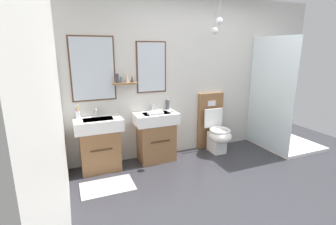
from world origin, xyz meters
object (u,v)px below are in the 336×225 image
toothbrush_cup (78,114)px  soap_dispenser (168,104)px  toilet (215,130)px  vanity_sink_right (156,135)px  folded_hand_towel (156,113)px  vanity_sink_left (99,143)px  shower_tray (280,126)px

toothbrush_cup → soap_dispenser: size_ratio=1.09×
soap_dispenser → toilet: bearing=-11.8°
vanity_sink_right → folded_hand_towel: folded_hand_towel is taller
vanity_sink_left → toothbrush_cup: (-0.26, 0.13, 0.42)m
soap_dispenser → shower_tray: shower_tray is taller
vanity_sink_right → soap_dispenser: bearing=28.2°
toothbrush_cup → soap_dispenser: (1.40, 0.01, 0.03)m
soap_dispenser → shower_tray: (2.00, -0.48, -0.47)m
folded_hand_towel → shower_tray: bearing=-5.7°
toilet → soap_dispenser: bearing=168.2°
toothbrush_cup → folded_hand_towel: size_ratio=0.94×
toilet → toothbrush_cup: (-2.21, 0.16, 0.46)m
soap_dispenser → shower_tray: bearing=-13.6°
vanity_sink_right → shower_tray: bearing=-8.5°
soap_dispenser → folded_hand_towel: soap_dispenser is taller
vanity_sink_left → folded_hand_towel: size_ratio=3.55×
toothbrush_cup → folded_hand_towel: (1.09, -0.24, -0.03)m
folded_hand_towel → shower_tray: 2.35m
toothbrush_cup → vanity_sink_left: bearing=-27.4°
vanity_sink_left → soap_dispenser: size_ratio=4.11×
folded_hand_towel → vanity_sink_right: bearing=70.2°
toilet → folded_hand_towel: toilet is taller
vanity_sink_left → shower_tray: 3.16m
vanity_sink_left → folded_hand_towel: bearing=-7.6°
toothbrush_cup → vanity_sink_right: bearing=-6.7°
shower_tray → folded_hand_towel: bearing=174.3°
toilet → toothbrush_cup: bearing=175.8°
toilet → folded_hand_towel: size_ratio=4.55×
toothbrush_cup → shower_tray: shower_tray is taller
vanity_sink_right → toilet: toilet is taller
shower_tray → toilet: bearing=165.2°
vanity_sink_left → toilet: (1.96, -0.03, -0.04)m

